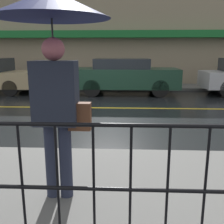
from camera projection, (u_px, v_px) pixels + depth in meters
name	position (u px, v px, depth m)	size (l,w,h in m)	color
ground_plane	(101.00, 108.00, 8.32)	(80.00, 80.00, 0.00)	black
sidewalk_near	(66.00, 187.00, 3.35)	(28.00, 2.43, 0.11)	#60605E
sidewalk_far	(110.00, 86.00, 13.00)	(28.00, 1.89, 0.11)	#60605E
lane_marking	(101.00, 108.00, 8.32)	(25.20, 0.12, 0.01)	gold
building_storefront	(111.00, 27.00, 13.38)	(28.00, 0.85, 6.02)	gray
railing_foreground	(39.00, 168.00, 2.25)	(12.00, 0.04, 1.06)	black
pedestrian	(53.00, 34.00, 2.65)	(1.19, 1.19, 2.22)	#23283D
car_dark_green	(125.00, 76.00, 10.91)	(4.30, 1.77, 1.47)	#193828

